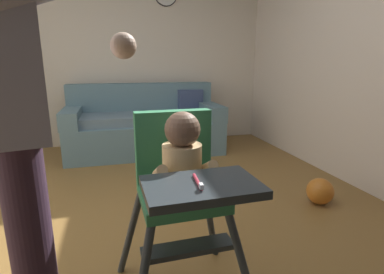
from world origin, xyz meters
name	(u,v)px	position (x,y,z in m)	size (l,w,h in m)	color
ground	(133,240)	(0.00, 0.00, -0.05)	(5.72, 6.50, 0.10)	olive
wall_far	(115,45)	(0.00, 2.48, 1.35)	(4.92, 0.06, 2.70)	silver
wall_right	(375,34)	(2.09, 0.30, 1.35)	(0.06, 5.50, 2.70)	silver
couch	(145,126)	(0.31, 1.96, 0.33)	(1.92, 0.86, 0.86)	slate
high_chair	(181,175)	(0.20, -0.64, 0.64)	(0.62, 0.74, 0.93)	#2E3539
adult_standing	(17,119)	(-0.38, -0.76, 0.94)	(0.58, 0.50, 1.65)	#372435
toy_ball	(187,198)	(0.45, 0.25, 0.09)	(0.18, 0.18, 0.18)	orange
toy_ball_second	(320,191)	(1.51, 0.06, 0.11)	(0.21, 0.21, 0.21)	orange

